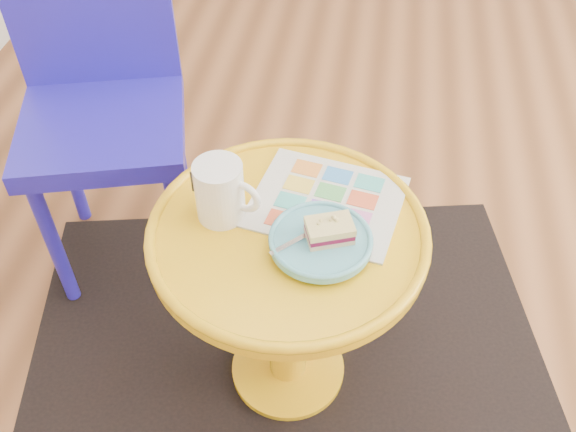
# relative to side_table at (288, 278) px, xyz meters

# --- Properties ---
(floor) EXTENTS (4.00, 4.00, 0.00)m
(floor) POSITION_rel_side_table_xyz_m (0.57, 0.13, -0.37)
(floor) COLOR brown
(floor) RESTS_ON ground
(room_walls) EXTENTS (4.00, 4.00, 4.00)m
(room_walls) POSITION_rel_side_table_xyz_m (-0.42, 1.13, -0.31)
(room_walls) COLOR silver
(room_walls) RESTS_ON ground
(rug) EXTENTS (1.50, 1.35, 0.01)m
(rug) POSITION_rel_side_table_xyz_m (0.00, 0.00, -0.37)
(rug) COLOR black
(rug) RESTS_ON ground
(side_table) EXTENTS (0.55, 0.55, 0.52)m
(side_table) POSITION_rel_side_table_xyz_m (0.00, 0.00, 0.00)
(side_table) COLOR #ECAC13
(side_table) RESTS_ON ground
(chair) EXTENTS (0.49, 0.49, 0.89)m
(chair) POSITION_rel_side_table_xyz_m (-0.53, 0.40, 0.14)
(chair) COLOR #241BAF
(chair) RESTS_ON ground
(newspaper) EXTENTS (0.33, 0.30, 0.01)m
(newspaper) POSITION_rel_side_table_xyz_m (0.07, 0.09, 0.15)
(newspaper) COLOR silver
(newspaper) RESTS_ON side_table
(mug) EXTENTS (0.13, 0.10, 0.13)m
(mug) POSITION_rel_side_table_xyz_m (-0.13, 0.02, 0.21)
(mug) COLOR white
(mug) RESTS_ON side_table
(plate) EXTENTS (0.19, 0.19, 0.02)m
(plate) POSITION_rel_side_table_xyz_m (0.07, -0.04, 0.16)
(plate) COLOR #58AABB
(plate) RESTS_ON newspaper
(cake_slice) EXTENTS (0.10, 0.08, 0.04)m
(cake_slice) POSITION_rel_side_table_xyz_m (0.08, -0.03, 0.19)
(cake_slice) COLOR #D3BC8C
(cake_slice) RESTS_ON plate
(fork) EXTENTS (0.11, 0.11, 0.00)m
(fork) POSITION_rel_side_table_xyz_m (0.04, -0.04, 0.17)
(fork) COLOR silver
(fork) RESTS_ON plate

